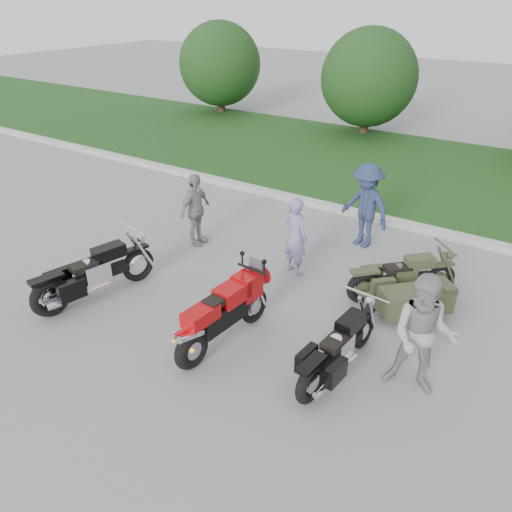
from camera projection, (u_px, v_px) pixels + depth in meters
The scene contains 13 objects.
ground at pixel (214, 336), 8.34m from camera, with size 80.00×80.00×0.00m, color gray.
curb at pixel (358, 214), 12.72m from camera, with size 60.00×0.30×0.15m, color #B5B3AB.
grass_strip at pixel (410, 170), 15.77m from camera, with size 60.00×8.00×0.14m, color #27571D.
tree_far_left at pixel (220, 64), 22.09m from camera, with size 3.60×3.60×4.00m.
tree_mid_left at pixel (369, 78), 18.69m from camera, with size 3.60×3.60×4.00m.
sportbike_red at pixel (222, 313), 7.89m from camera, with size 0.47×2.16×1.03m.
cruiser_left at pixel (91, 276), 9.14m from camera, with size 0.73×2.44×0.95m.
cruiser_right at pixel (337, 352), 7.33m from camera, with size 0.42×2.18×0.84m.
cruiser_sidecar at pixel (408, 291), 8.87m from camera, with size 1.84×1.96×0.84m.
person_stripe at pixel (296, 236), 9.86m from camera, with size 0.59×0.39×1.63m, color #827BA8.
person_grey at pixel (423, 336), 6.84m from camera, with size 0.90×0.70×1.86m, color #999793.
person_denim at pixel (365, 206), 10.89m from camera, with size 1.23×0.70×1.90m, color navy.
person_back at pixel (195, 210), 11.04m from camera, with size 0.96×0.40×1.64m, color #959691.
Camera 1 is at (4.29, -5.21, 5.13)m, focal length 35.00 mm.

